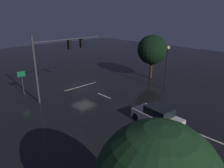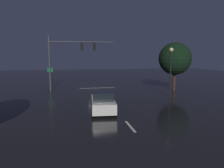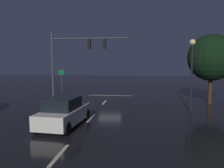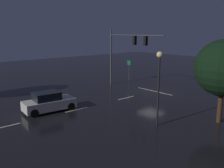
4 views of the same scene
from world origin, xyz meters
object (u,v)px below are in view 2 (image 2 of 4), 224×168
object	(u,v)px
route_sign	(51,73)
tree_left_near	(175,59)
traffic_signal_assembly	(70,53)
car_approaching	(103,102)
street_lamp_left_kerb	(171,63)

from	to	relation	value
route_sign	tree_left_near	bearing A→B (deg)	158.63
traffic_signal_assembly	car_approaching	world-z (taller)	traffic_signal_assembly
route_sign	tree_left_near	distance (m)	17.26
traffic_signal_assembly	street_lamp_left_kerb	xyz separation A→B (m)	(-10.54, 6.84, -1.12)
street_lamp_left_kerb	traffic_signal_assembly	bearing A→B (deg)	-32.98
route_sign	tree_left_near	xyz separation A→B (m)	(-15.96, 6.24, 2.08)
car_approaching	street_lamp_left_kerb	distance (m)	9.69
street_lamp_left_kerb	tree_left_near	xyz separation A→B (m)	(-2.59, -4.05, 0.39)
traffic_signal_assembly	route_sign	distance (m)	5.28
street_lamp_left_kerb	route_sign	xyz separation A→B (m)	(13.37, -10.29, -1.69)
traffic_signal_assembly	street_lamp_left_kerb	bearing A→B (deg)	147.02
street_lamp_left_kerb	route_sign	distance (m)	16.96
traffic_signal_assembly	car_approaching	size ratio (longest dim) A/B	1.85
street_lamp_left_kerb	tree_left_near	bearing A→B (deg)	-122.59
route_sign	car_approaching	bearing A→B (deg)	109.67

